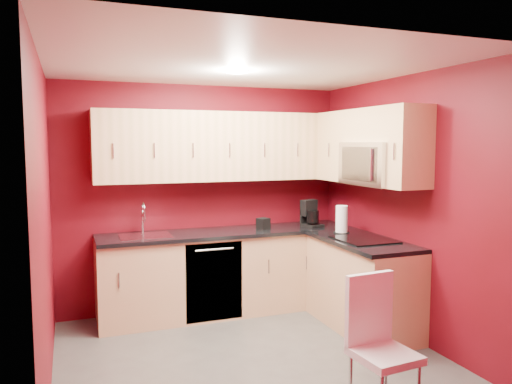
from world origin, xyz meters
TOP-DOWN VIEW (x-y plane):
  - floor at (0.00, 0.00)m, footprint 3.20×3.20m
  - ceiling at (0.00, 0.00)m, footprint 3.20×3.20m
  - wall_back at (0.00, 1.50)m, footprint 3.20×0.00m
  - wall_front at (0.00, -1.50)m, footprint 3.20×0.00m
  - wall_left at (-1.60, 0.00)m, footprint 0.00×3.00m
  - wall_right at (1.60, 0.00)m, footprint 0.00×3.00m
  - base_cabinets_back at (0.20, 1.20)m, footprint 2.80×0.60m
  - base_cabinets_right at (1.30, 0.25)m, footprint 0.60×1.30m
  - countertop_back at (0.20, 1.19)m, footprint 2.80×0.63m
  - countertop_right at (1.29, 0.23)m, footprint 0.63×1.27m
  - upper_cabinets_back at (0.20, 1.32)m, footprint 2.80×0.35m
  - upper_cabinets_right at (1.42, 0.44)m, footprint 0.35×1.55m
  - microwave at (1.39, 0.20)m, footprint 0.42×0.76m
  - cooktop at (1.28, 0.20)m, footprint 0.50×0.55m
  - sink at (-0.70, 1.20)m, footprint 0.52×0.42m
  - dishwasher_front at (-0.05, 0.91)m, footprint 0.60×0.02m
  - downlight at (0.00, 0.30)m, footprint 0.20×0.20m
  - coffee_maker at (1.17, 1.09)m, footprint 0.24×0.28m
  - napkin_holder at (0.58, 1.13)m, footprint 0.16×0.16m
  - paper_towel at (1.27, 0.62)m, footprint 0.18×0.18m
  - dining_chair at (0.55, -1.20)m, footprint 0.42×0.43m

SIDE VIEW (x-z plane):
  - floor at x=0.00m, z-range 0.00..0.00m
  - base_cabinets_back at x=0.20m, z-range 0.00..0.87m
  - base_cabinets_right at x=1.30m, z-range 0.00..0.87m
  - dishwasher_front at x=-0.05m, z-range 0.03..0.84m
  - dining_chair at x=0.55m, z-range 0.00..0.95m
  - countertop_back at x=0.20m, z-range 0.87..0.91m
  - countertop_right at x=1.29m, z-range 0.87..0.91m
  - cooktop at x=1.28m, z-range 0.91..0.92m
  - sink at x=-0.70m, z-range 0.77..1.12m
  - napkin_holder at x=0.58m, z-range 0.91..1.04m
  - paper_towel at x=1.27m, z-range 0.91..1.20m
  - coffee_maker at x=1.17m, z-range 0.91..1.21m
  - wall_back at x=0.00m, z-range -0.35..2.85m
  - wall_front at x=0.00m, z-range -0.35..2.85m
  - wall_left at x=-1.60m, z-range -0.25..2.75m
  - wall_right at x=1.60m, z-range -0.25..2.75m
  - microwave at x=1.39m, z-range 1.45..1.87m
  - upper_cabinets_back at x=0.20m, z-range 1.45..2.20m
  - upper_cabinets_right at x=1.42m, z-range 1.51..2.26m
  - downlight at x=0.00m, z-range 2.48..2.49m
  - ceiling at x=0.00m, z-range 2.50..2.50m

